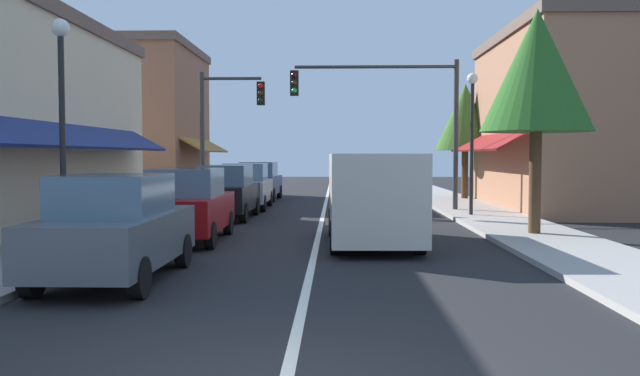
% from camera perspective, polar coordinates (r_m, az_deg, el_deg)
% --- Properties ---
extents(ground_plane, '(80.00, 80.00, 0.00)m').
position_cam_1_polar(ground_plane, '(23.50, 0.30, -2.23)').
color(ground_plane, black).
extents(sidewalk_left, '(2.60, 56.00, 0.12)m').
position_cam_1_polar(sidewalk_left, '(24.23, -12.83, -2.00)').
color(sidewalk_left, gray).
rests_on(sidewalk_left, ground).
extents(sidewalk_right, '(2.60, 56.00, 0.12)m').
position_cam_1_polar(sidewalk_right, '(24.02, 13.54, -2.05)').
color(sidewalk_right, '#A39E99').
rests_on(sidewalk_right, ground).
extents(lane_center_stripe, '(0.14, 52.00, 0.01)m').
position_cam_1_polar(lane_center_stripe, '(23.50, 0.30, -2.22)').
color(lane_center_stripe, silver).
rests_on(lane_center_stripe, ground).
extents(storefront_right_block, '(7.28, 10.20, 6.85)m').
position_cam_1_polar(storefront_right_block, '(27.09, 21.65, 5.51)').
color(storefront_right_block, '#9E6B4C').
rests_on(storefront_right_block, ground).
extents(storefront_far_left, '(5.51, 8.20, 7.65)m').
position_cam_1_polar(storefront_far_left, '(34.73, -14.27, 5.65)').
color(storefront_far_left, '#8E5B42').
rests_on(storefront_far_left, ground).
extents(parked_car_nearest_left, '(1.78, 4.10, 1.77)m').
position_cam_1_polar(parked_car_nearest_left, '(11.34, -17.34, -3.37)').
color(parked_car_nearest_left, '#4C5156').
rests_on(parked_car_nearest_left, ground).
extents(parked_car_second_left, '(1.84, 4.13, 1.77)m').
position_cam_1_polar(parked_car_second_left, '(16.14, -11.48, -1.48)').
color(parked_car_second_left, maroon).
rests_on(parked_car_second_left, ground).
extents(parked_car_third_left, '(1.83, 4.12, 1.77)m').
position_cam_1_polar(parked_car_third_left, '(21.64, -8.19, -0.36)').
color(parked_car_third_left, black).
rests_on(parked_car_third_left, ground).
extents(parked_car_far_left, '(1.82, 4.12, 1.77)m').
position_cam_1_polar(parked_car_far_left, '(25.60, -6.45, 0.15)').
color(parked_car_far_left, '#B7BABF').
rests_on(parked_car_far_left, ground).
extents(parked_car_distant_left, '(1.87, 4.14, 1.77)m').
position_cam_1_polar(parked_car_distant_left, '(30.59, -5.32, 0.59)').
color(parked_car_distant_left, navy).
rests_on(parked_car_distant_left, ground).
extents(van_in_lane, '(2.09, 5.22, 2.12)m').
position_cam_1_polar(van_in_lane, '(15.36, 4.56, -0.65)').
color(van_in_lane, beige).
rests_on(van_in_lane, ground).
extents(traffic_signal_mast_arm, '(6.10, 0.50, 5.53)m').
position_cam_1_polar(traffic_signal_mast_arm, '(24.05, 6.63, 7.06)').
color(traffic_signal_mast_arm, '#333333').
rests_on(traffic_signal_mast_arm, ground).
extents(traffic_signal_left_corner, '(2.58, 0.50, 5.32)m').
position_cam_1_polar(traffic_signal_left_corner, '(25.97, -8.43, 5.92)').
color(traffic_signal_left_corner, '#333333').
rests_on(traffic_signal_left_corner, ground).
extents(street_lamp_left_near, '(0.36, 0.36, 4.81)m').
position_cam_1_polar(street_lamp_left_near, '(14.27, -21.53, 7.31)').
color(street_lamp_left_near, black).
rests_on(street_lamp_left_near, ground).
extents(street_lamp_right_mid, '(0.36, 0.36, 4.78)m').
position_cam_1_polar(street_lamp_right_mid, '(22.25, 13.08, 5.72)').
color(street_lamp_right_mid, black).
rests_on(street_lamp_right_mid, ground).
extents(tree_right_near, '(2.79, 2.79, 5.74)m').
position_cam_1_polar(tree_right_near, '(17.50, 18.33, 9.59)').
color(tree_right_near, '#4C331E').
rests_on(tree_right_near, ground).
extents(tree_right_far, '(2.74, 2.74, 5.34)m').
position_cam_1_polar(tree_right_far, '(30.78, 12.52, 5.99)').
color(tree_right_far, '#4C331E').
rests_on(tree_right_far, ground).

